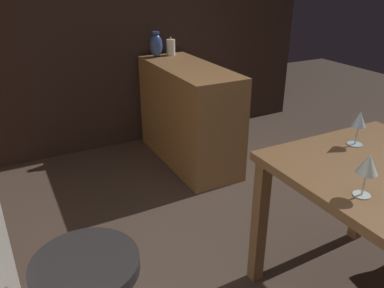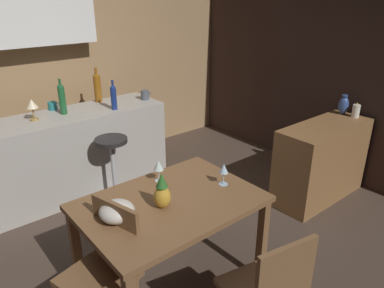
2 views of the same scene
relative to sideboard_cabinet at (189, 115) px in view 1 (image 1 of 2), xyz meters
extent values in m
cube|color=brown|center=(-1.43, 0.33, -0.06)|extent=(0.06, 0.06, 0.70)
cube|color=brown|center=(-1.43, -0.42, -0.06)|extent=(0.06, 0.06, 0.70)
cube|color=olive|center=(0.00, 0.00, 0.00)|extent=(1.10, 0.44, 0.82)
cylinder|color=#262323|center=(-1.76, 1.24, 0.31)|extent=(0.32, 0.32, 0.04)
cylinder|color=silver|center=(-1.55, -0.11, 0.33)|extent=(0.07, 0.07, 0.00)
cylinder|color=silver|center=(-1.55, -0.11, 0.38)|extent=(0.01, 0.01, 0.09)
cone|color=silver|center=(-1.55, -0.11, 0.46)|extent=(0.07, 0.07, 0.07)
cylinder|color=silver|center=(-1.89, 0.23, 0.33)|extent=(0.07, 0.07, 0.00)
cylinder|color=silver|center=(-1.89, 0.23, 0.38)|extent=(0.01, 0.01, 0.09)
cone|color=silver|center=(-1.89, 0.23, 0.46)|extent=(0.08, 0.08, 0.08)
cylinder|color=white|center=(0.45, -0.06, 0.48)|extent=(0.08, 0.08, 0.14)
ellipsoid|color=yellow|center=(0.45, -0.06, 0.56)|extent=(0.01, 0.01, 0.03)
ellipsoid|color=#334C8C|center=(0.44, 0.09, 0.51)|extent=(0.11, 0.11, 0.20)
cylinder|color=#334C8C|center=(0.44, 0.09, 0.62)|extent=(0.06, 0.06, 0.02)
camera|label=1|loc=(-2.68, 1.36, 1.10)|focal=35.87mm
camera|label=2|loc=(-3.24, -1.80, 1.66)|focal=34.14mm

